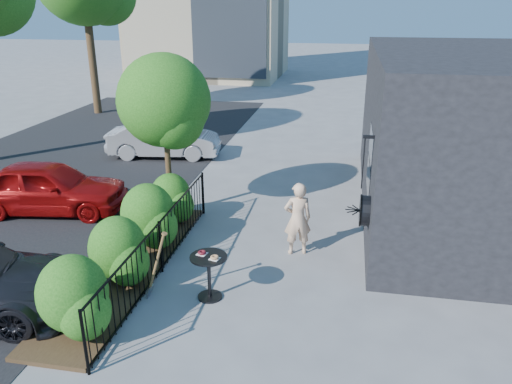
% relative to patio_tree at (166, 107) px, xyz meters
% --- Properties ---
extents(ground, '(120.00, 120.00, 0.00)m').
position_rel_patio_tree_xyz_m(ground, '(2.24, -2.76, -2.76)').
color(ground, gray).
rests_on(ground, ground).
extents(shop_building, '(6.22, 9.00, 4.00)m').
position_rel_patio_tree_xyz_m(shop_building, '(7.73, 1.74, -0.76)').
color(shop_building, black).
rests_on(shop_building, ground).
extents(fence, '(0.05, 6.05, 1.10)m').
position_rel_patio_tree_xyz_m(fence, '(0.74, -2.76, -2.20)').
color(fence, black).
rests_on(fence, ground).
extents(planting_bed, '(1.30, 6.00, 0.08)m').
position_rel_patio_tree_xyz_m(planting_bed, '(0.04, -2.76, -2.72)').
color(planting_bed, '#382616').
rests_on(planting_bed, ground).
extents(shrubs, '(1.10, 5.60, 1.24)m').
position_rel_patio_tree_xyz_m(shrubs, '(0.14, -2.66, -2.06)').
color(shrubs, '#195513').
rests_on(shrubs, ground).
extents(patio_tree, '(2.20, 2.20, 3.94)m').
position_rel_patio_tree_xyz_m(patio_tree, '(0.00, 0.00, 0.00)').
color(patio_tree, '#3F2B19').
rests_on(patio_tree, ground).
extents(street, '(9.00, 30.00, 0.01)m').
position_rel_patio_tree_xyz_m(street, '(-4.76, 0.24, -2.76)').
color(street, black).
rests_on(street, ground).
extents(cafe_table, '(0.67, 0.67, 0.90)m').
position_rel_patio_tree_xyz_m(cafe_table, '(1.92, -3.49, -2.18)').
color(cafe_table, black).
rests_on(cafe_table, ground).
extents(woman, '(0.67, 0.53, 1.60)m').
position_rel_patio_tree_xyz_m(woman, '(3.30, -1.47, -1.96)').
color(woman, beige).
rests_on(woman, ground).
extents(shovel, '(0.46, 0.18, 1.36)m').
position_rel_patio_tree_xyz_m(shovel, '(0.98, -3.66, -2.17)').
color(shovel, brown).
rests_on(shovel, ground).
extents(car_red, '(4.07, 2.08, 1.33)m').
position_rel_patio_tree_xyz_m(car_red, '(-3.18, -0.33, -2.10)').
color(car_red, '#A00D0D').
rests_on(car_red, ground).
extents(car_silver, '(3.96, 1.84, 1.26)m').
position_rel_patio_tree_xyz_m(car_silver, '(-1.99, 4.85, -2.14)').
color(car_silver, '#A5A5AA').
rests_on(car_silver, ground).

